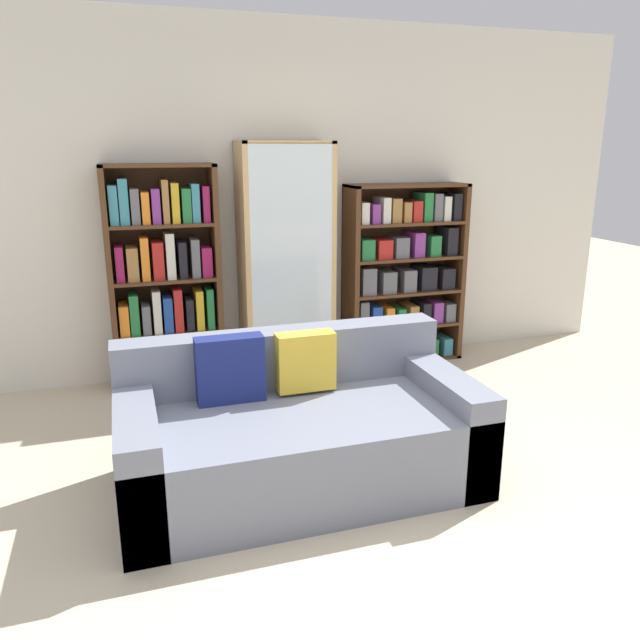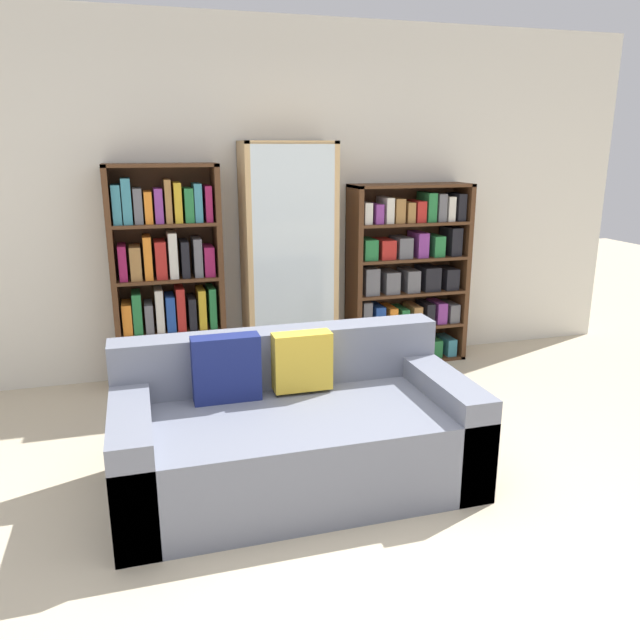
% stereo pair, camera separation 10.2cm
% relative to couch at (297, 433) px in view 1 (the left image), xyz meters
% --- Properties ---
extents(ground_plane, '(16.00, 16.00, 0.00)m').
position_rel_couch_xyz_m(ground_plane, '(0.21, -0.72, -0.28)').
color(ground_plane, beige).
extents(wall_back, '(6.43, 0.06, 2.70)m').
position_rel_couch_xyz_m(wall_back, '(0.21, 1.90, 1.07)').
color(wall_back, silver).
rests_on(wall_back, ground).
extents(couch, '(1.86, 0.95, 0.80)m').
position_rel_couch_xyz_m(couch, '(0.00, 0.00, 0.00)').
color(couch, slate).
rests_on(couch, ground).
extents(bookshelf_left, '(0.80, 0.32, 1.65)m').
position_rel_couch_xyz_m(bookshelf_left, '(-0.54, 1.69, 0.50)').
color(bookshelf_left, '#4C2D19').
rests_on(bookshelf_left, ground).
extents(display_cabinet, '(0.70, 0.36, 1.81)m').
position_rel_couch_xyz_m(display_cabinet, '(0.39, 1.68, 0.62)').
color(display_cabinet, tan).
rests_on(display_cabinet, ground).
extents(bookshelf_right, '(0.99, 0.32, 1.48)m').
position_rel_couch_xyz_m(bookshelf_right, '(1.40, 1.69, 0.44)').
color(bookshelf_right, '#4C2D19').
rests_on(bookshelf_right, ground).
extents(wine_bottle, '(0.08, 0.08, 0.35)m').
position_rel_couch_xyz_m(wine_bottle, '(0.92, 1.12, -0.14)').
color(wine_bottle, black).
rests_on(wine_bottle, ground).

